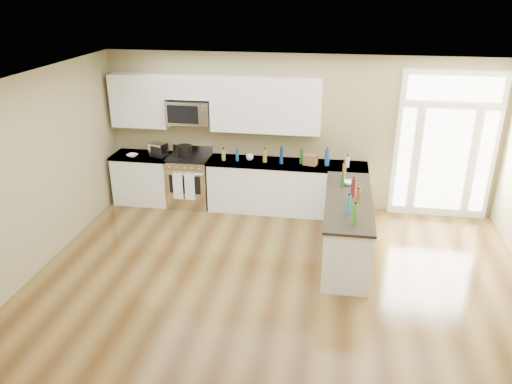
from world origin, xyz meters
TOP-DOWN VIEW (x-y plane):
  - ground at (0.00, 0.00)m, footprint 8.00×8.00m
  - room_shell at (0.00, 0.00)m, footprint 8.00×8.00m
  - back_cabinet_left at (-2.87, 3.69)m, footprint 1.10×0.66m
  - back_cabinet_right at (-0.16, 3.69)m, footprint 2.85×0.66m
  - peninsula_cabinet at (0.93, 2.24)m, footprint 0.69×2.32m
  - upper_cabinet_left at (-2.88, 3.83)m, footprint 1.04×0.33m
  - upper_cabinet_right at (-0.57, 3.83)m, footprint 1.94×0.33m
  - upper_cabinet_short at (-1.95, 3.83)m, footprint 0.82×0.33m
  - microwave at (-1.95, 3.80)m, footprint 0.78×0.41m
  - entry_door at (2.55, 3.95)m, footprint 1.70×0.10m
  - kitchen_range at (-1.97, 3.69)m, footprint 0.77×0.69m
  - stockpot at (-2.05, 3.71)m, footprint 0.37×0.37m
  - toaster_oven at (-2.53, 3.64)m, footprint 0.36×0.32m
  - cardboard_box at (0.26, 3.65)m, footprint 0.26×0.22m
  - bowl_left at (-3.00, 3.55)m, footprint 0.24×0.24m
  - bowl_peninsula at (0.93, 2.81)m, footprint 0.22×0.22m
  - cup_counter at (-0.84, 3.73)m, footprint 0.17×0.17m
  - counter_bottles at (0.41, 2.89)m, footprint 2.42×2.36m

SIDE VIEW (x-z plane):
  - ground at x=0.00m, z-range 0.00..0.00m
  - peninsula_cabinet at x=0.93m, z-range -0.04..0.90m
  - back_cabinet_right at x=-0.16m, z-range -0.03..0.91m
  - back_cabinet_left at x=-2.87m, z-range -0.03..0.91m
  - kitchen_range at x=-1.97m, z-range -0.06..1.02m
  - bowl_left at x=-3.00m, z-range 0.94..0.99m
  - bowl_peninsula at x=0.93m, z-range 0.94..1.00m
  - cup_counter at x=-0.84m, z-range 0.94..1.04m
  - cardboard_box at x=0.26m, z-range 0.94..1.13m
  - stockpot at x=-2.05m, z-range 0.95..1.17m
  - counter_bottles at x=0.41m, z-range 0.92..1.21m
  - toaster_oven at x=-2.53m, z-range 0.94..1.19m
  - entry_door at x=2.55m, z-range 0.00..2.60m
  - room_shell at x=0.00m, z-range -2.29..5.71m
  - microwave at x=-1.95m, z-range 1.55..1.97m
  - upper_cabinet_left at x=-2.88m, z-range 1.45..2.40m
  - upper_cabinet_right at x=-0.57m, z-range 1.45..2.40m
  - upper_cabinet_short at x=-1.95m, z-range 2.00..2.40m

